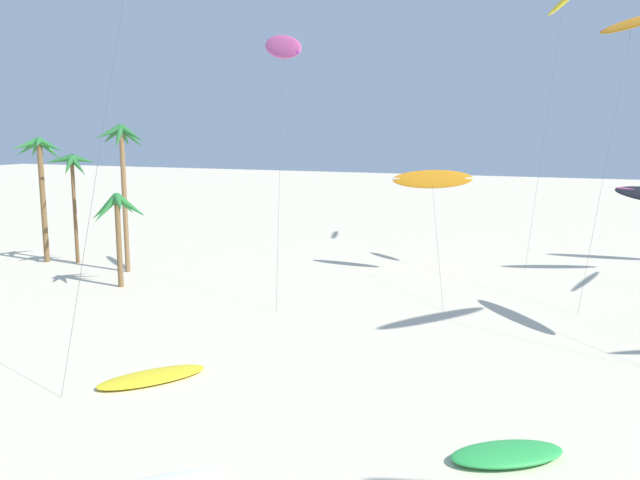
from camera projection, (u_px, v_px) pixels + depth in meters
name	position (u px, v px, depth m)	size (l,w,h in m)	color
palm_tree_0	(40.00, 161.00, 51.88)	(4.13, 4.12, 9.81)	brown
palm_tree_1	(72.00, 172.00, 51.67)	(3.27, 3.60, 8.51)	brown
palm_tree_2	(118.00, 211.00, 44.01)	(4.09, 3.80, 6.32)	brown
palm_tree_3	(122.00, 152.00, 48.13)	(3.86, 3.62, 10.78)	olive
flying_kite_3	(564.00, 2.00, 52.92)	(3.26, 9.69, 21.40)	yellow
flying_kite_6	(632.00, 23.00, 43.73)	(4.52, 11.76, 18.09)	orange
flying_kite_7	(432.00, 179.00, 47.88)	(6.12, 10.59, 7.69)	orange
flying_kite_9	(282.00, 46.00, 42.18)	(5.11, 8.21, 16.97)	#EA5193
grounded_kite_1	(507.00, 454.00, 21.41)	(4.12, 3.57, 0.40)	green
grounded_kite_3	(152.00, 377.00, 28.22)	(4.10, 4.82, 0.27)	yellow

